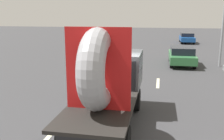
# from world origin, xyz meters

# --- Properties ---
(ground_plane) EXTENTS (120.00, 120.00, 0.00)m
(ground_plane) POSITION_xyz_m (0.00, 0.00, 0.00)
(ground_plane) COLOR #38383A
(flatbed_truck) EXTENTS (2.02, 5.59, 3.50)m
(flatbed_truck) POSITION_xyz_m (0.10, -0.06, 1.70)
(flatbed_truck) COLOR black
(flatbed_truck) RESTS_ON ground_plane
(distant_sedan) EXTENTS (1.82, 4.25, 1.39)m
(distant_sedan) POSITION_xyz_m (3.45, 11.18, 0.74)
(distant_sedan) COLOR black
(distant_sedan) RESTS_ON ground_plane
(lane_dash_left_far) EXTENTS (0.16, 2.50, 0.01)m
(lane_dash_left_far) POSITION_xyz_m (-1.57, 5.01, 0.00)
(lane_dash_left_far) COLOR beige
(lane_dash_left_far) RESTS_ON ground_plane
(lane_dash_right_far) EXTENTS (0.16, 2.09, 0.01)m
(lane_dash_right_far) POSITION_xyz_m (1.77, 5.59, 0.00)
(lane_dash_right_far) COLOR beige
(lane_dash_right_far) RESTS_ON ground_plane
(oncoming_car) EXTENTS (1.73, 4.03, 1.31)m
(oncoming_car) POSITION_xyz_m (5.19, 26.09, 0.71)
(oncoming_car) COLOR black
(oncoming_car) RESTS_ON ground_plane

